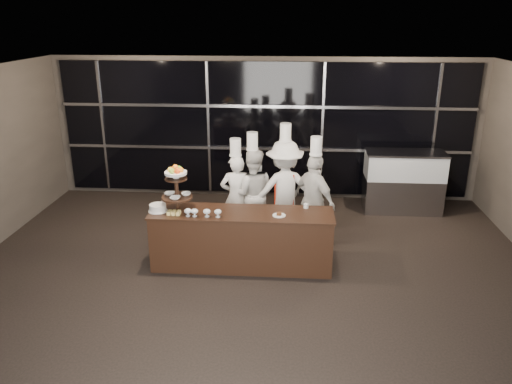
# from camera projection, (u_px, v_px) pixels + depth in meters

# --- Properties ---
(room) EXTENTS (10.00, 10.00, 10.00)m
(room) POSITION_uv_depth(u_px,v_px,m) (241.00, 220.00, 5.90)
(room) COLOR black
(room) RESTS_ON ground
(window_wall) EXTENTS (8.60, 0.10, 2.80)m
(window_wall) POSITION_uv_depth(u_px,v_px,m) (265.00, 129.00, 10.54)
(window_wall) COLOR black
(window_wall) RESTS_ON ground
(buffet_counter) EXTENTS (2.84, 0.74, 0.92)m
(buffet_counter) POSITION_uv_depth(u_px,v_px,m) (242.00, 239.00, 7.85)
(buffet_counter) COLOR black
(buffet_counter) RESTS_ON ground
(display_stand) EXTENTS (0.48, 0.48, 0.74)m
(display_stand) POSITION_uv_depth(u_px,v_px,m) (176.00, 185.00, 7.62)
(display_stand) COLOR black
(display_stand) RESTS_ON buffet_counter
(compotes) EXTENTS (0.57, 0.11, 0.12)m
(compotes) POSITION_uv_depth(u_px,v_px,m) (202.00, 212.00, 7.50)
(compotes) COLOR silver
(compotes) RESTS_ON buffet_counter
(layer_cake) EXTENTS (0.30, 0.30, 0.11)m
(layer_cake) POSITION_uv_depth(u_px,v_px,m) (158.00, 208.00, 7.72)
(layer_cake) COLOR white
(layer_cake) RESTS_ON buffet_counter
(pastry_squares) EXTENTS (0.20, 0.13, 0.05)m
(pastry_squares) POSITION_uv_depth(u_px,v_px,m) (174.00, 213.00, 7.60)
(pastry_squares) COLOR #FFE27C
(pastry_squares) RESTS_ON buffet_counter
(small_plate) EXTENTS (0.20, 0.20, 0.05)m
(small_plate) POSITION_uv_depth(u_px,v_px,m) (279.00, 215.00, 7.55)
(small_plate) COLOR white
(small_plate) RESTS_ON buffet_counter
(chef_cup) EXTENTS (0.08, 0.08, 0.07)m
(chef_cup) POSITION_uv_depth(u_px,v_px,m) (306.00, 206.00, 7.85)
(chef_cup) COLOR white
(chef_cup) RESTS_ON buffet_counter
(display_case) EXTENTS (1.55, 0.68, 1.24)m
(display_case) POSITION_uv_depth(u_px,v_px,m) (404.00, 179.00, 10.02)
(display_case) COLOR #A5A5AA
(display_case) RESTS_ON ground
(chef_a) EXTENTS (0.61, 0.47, 1.82)m
(chef_a) POSITION_uv_depth(u_px,v_px,m) (236.00, 195.00, 8.79)
(chef_a) COLOR white
(chef_a) RESTS_ON ground
(chef_b) EXTENTS (0.83, 0.67, 1.91)m
(chef_b) POSITION_uv_depth(u_px,v_px,m) (252.00, 192.00, 8.85)
(chef_b) COLOR silver
(chef_b) RESTS_ON ground
(chef_c) EXTENTS (1.27, 0.91, 2.08)m
(chef_c) POSITION_uv_depth(u_px,v_px,m) (284.00, 190.00, 8.73)
(chef_c) COLOR white
(chef_c) RESTS_ON ground
(chef_d) EXTENTS (0.92, 0.98, 1.93)m
(chef_d) POSITION_uv_depth(u_px,v_px,m) (314.00, 200.00, 8.46)
(chef_d) COLOR silver
(chef_d) RESTS_ON ground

